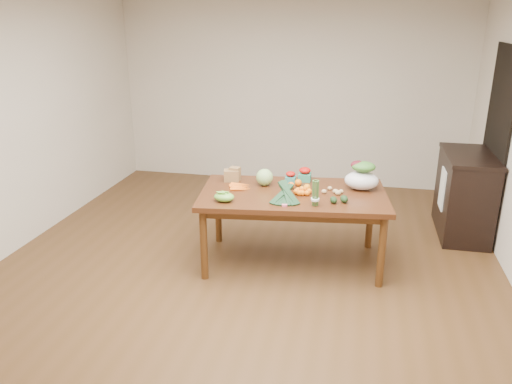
% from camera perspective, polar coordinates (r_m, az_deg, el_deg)
% --- Properties ---
extents(floor, '(6.00, 6.00, 0.00)m').
position_cam_1_polar(floor, '(4.91, -1.51, -9.40)').
color(floor, '#52351C').
rests_on(floor, ground).
extents(room_walls, '(5.02, 6.02, 2.70)m').
position_cam_1_polar(room_walls, '(4.42, -1.66, 6.10)').
color(room_walls, beige).
rests_on(room_walls, floor).
extents(dining_table, '(1.91, 1.21, 0.75)m').
position_cam_1_polar(dining_table, '(5.01, 4.18, -4.09)').
color(dining_table, '#411E0F').
rests_on(dining_table, floor).
extents(doorway_dark, '(0.02, 1.00, 2.10)m').
position_cam_1_polar(doorway_dark, '(6.10, 25.65, 5.04)').
color(doorway_dark, black).
rests_on(doorway_dark, floor).
extents(cabinet, '(0.52, 1.02, 0.94)m').
position_cam_1_polar(cabinet, '(6.10, 22.72, -0.26)').
color(cabinet, black).
rests_on(cabinet, floor).
extents(dish_towel, '(0.02, 0.28, 0.45)m').
position_cam_1_polar(dish_towel, '(5.94, 20.51, 0.35)').
color(dish_towel, white).
rests_on(dish_towel, cabinet).
extents(paper_bag, '(0.22, 0.19, 0.14)m').
position_cam_1_polar(paper_bag, '(5.18, -2.82, 2.03)').
color(paper_bag, olive).
rests_on(paper_bag, dining_table).
extents(cabbage, '(0.17, 0.17, 0.17)m').
position_cam_1_polar(cabbage, '(5.03, 0.98, 1.69)').
color(cabbage, '#9AC773').
rests_on(cabbage, dining_table).
extents(strawberry_basket_a, '(0.11, 0.11, 0.09)m').
position_cam_1_polar(strawberry_basket_a, '(5.14, 3.96, 1.59)').
color(strawberry_basket_a, red).
rests_on(strawberry_basket_a, dining_table).
extents(strawberry_basket_b, '(0.14, 0.14, 0.11)m').
position_cam_1_polar(strawberry_basket_b, '(5.20, 5.60, 1.88)').
color(strawberry_basket_b, red).
rests_on(strawberry_basket_b, dining_table).
extents(orange_a, '(0.07, 0.07, 0.07)m').
position_cam_1_polar(orange_a, '(4.95, 4.04, 0.74)').
color(orange_a, orange).
rests_on(orange_a, dining_table).
extents(orange_b, '(0.07, 0.07, 0.07)m').
position_cam_1_polar(orange_b, '(5.04, 4.85, 1.07)').
color(orange_b, orange).
rests_on(orange_b, dining_table).
extents(orange_c, '(0.07, 0.07, 0.07)m').
position_cam_1_polar(orange_c, '(4.91, 5.84, 0.53)').
color(orange_c, orange).
rests_on(orange_c, dining_table).
extents(mandarin_cluster, '(0.20, 0.20, 0.09)m').
position_cam_1_polar(mandarin_cluster, '(4.80, 5.26, 0.19)').
color(mandarin_cluster, orange).
rests_on(mandarin_cluster, dining_table).
extents(carrots, '(0.24, 0.24, 0.03)m').
position_cam_1_polar(carrots, '(4.98, -1.76, 0.61)').
color(carrots, orange).
rests_on(carrots, dining_table).
extents(snap_pea_bag, '(0.19, 0.14, 0.09)m').
position_cam_1_polar(snap_pea_bag, '(4.62, -3.67, -0.57)').
color(snap_pea_bag, '#74B43D').
rests_on(snap_pea_bag, dining_table).
extents(kale_bunch, '(0.37, 0.44, 0.16)m').
position_cam_1_polar(kale_bunch, '(4.58, 3.35, -0.26)').
color(kale_bunch, '#16321B').
rests_on(kale_bunch, dining_table).
extents(asparagus_bundle, '(0.09, 0.13, 0.26)m').
position_cam_1_polar(asparagus_bundle, '(4.50, 6.81, -0.10)').
color(asparagus_bundle, '#437E3A').
rests_on(asparagus_bundle, dining_table).
extents(potato_a, '(0.05, 0.04, 0.04)m').
position_cam_1_polar(potato_a, '(4.86, 7.78, 0.06)').
color(potato_a, tan).
rests_on(potato_a, dining_table).
extents(potato_b, '(0.05, 0.05, 0.05)m').
position_cam_1_polar(potato_b, '(4.88, 9.08, 0.09)').
color(potato_b, tan).
rests_on(potato_b, dining_table).
extents(potato_c, '(0.04, 0.04, 0.04)m').
position_cam_1_polar(potato_c, '(4.90, 9.70, 0.08)').
color(potato_c, tan).
rests_on(potato_c, dining_table).
extents(potato_d, '(0.05, 0.04, 0.04)m').
position_cam_1_polar(potato_d, '(4.97, 8.44, 0.44)').
color(potato_d, tan).
rests_on(potato_d, dining_table).
extents(potato_e, '(0.06, 0.05, 0.05)m').
position_cam_1_polar(potato_e, '(4.84, 9.35, -0.09)').
color(potato_e, tan).
rests_on(potato_e, dining_table).
extents(avocado_a, '(0.09, 0.11, 0.06)m').
position_cam_1_polar(avocado_a, '(4.62, 8.86, -0.90)').
color(avocado_a, black).
rests_on(avocado_a, dining_table).
extents(avocado_b, '(0.10, 0.12, 0.07)m').
position_cam_1_polar(avocado_b, '(4.65, 10.04, -0.79)').
color(avocado_b, black).
rests_on(avocado_b, dining_table).
extents(salad_bag, '(0.36, 0.29, 0.26)m').
position_cam_1_polar(salad_bag, '(5.01, 11.99, 1.69)').
color(salad_bag, white).
rests_on(salad_bag, dining_table).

